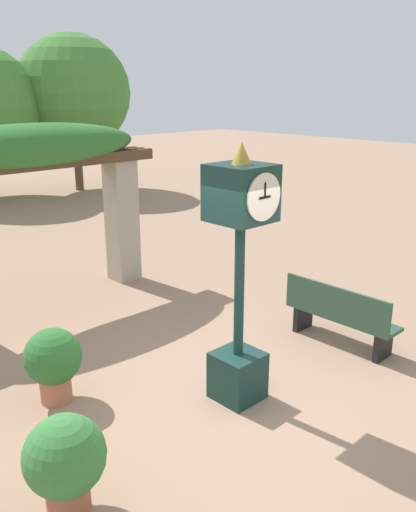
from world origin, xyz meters
The scene contains 6 objects.
ground_plane centered at (0.00, 0.00, 0.00)m, with size 60.00×60.00×0.00m, color #9E7A60.
pedestal_clock centered at (0.17, 0.00, 1.58)m, with size 0.60×0.64×2.94m.
pergola centered at (0.00, 4.31, 2.22)m, with size 4.32×1.06×2.94m.
potted_plant_near_left centered at (-1.39, 1.40, 0.51)m, with size 0.65×0.65×0.88m.
potted_plant_near_right centered at (-2.18, -0.26, 0.52)m, with size 0.69×0.69×0.92m.
park_bench centered at (2.18, -0.04, 0.44)m, with size 0.42×1.63×0.89m.
Camera 1 is at (-3.92, -3.78, 3.47)m, focal length 38.00 mm.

